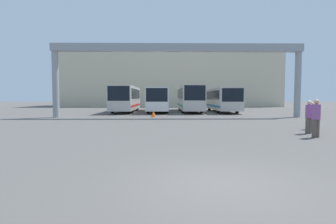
{
  "coord_description": "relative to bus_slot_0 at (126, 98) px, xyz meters",
  "views": [
    {
      "loc": [
        -1.28,
        -5.68,
        1.94
      ],
      "look_at": [
        -0.85,
        22.56,
        0.3
      ],
      "focal_mm": 28.0,
      "sensor_mm": 36.0,
      "label": 1
    }
  ],
  "objects": [
    {
      "name": "bus_slot_3",
      "position": [
        12.34,
        -0.37,
        -0.13
      ],
      "size": [
        2.6,
        10.51,
        2.98
      ],
      "color": "beige",
      "rests_on": "ground"
    },
    {
      "name": "pedestrian_near_left",
      "position": [
        12.56,
        -20.17,
        -0.92
      ],
      "size": [
        0.36,
        0.36,
        1.75
      ],
      "rotation": [
        0.0,
        0.0,
        3.28
      ],
      "color": "brown",
      "rests_on": "ground"
    },
    {
      "name": "bus_slot_1",
      "position": [
        4.11,
        0.34,
        -0.12
      ],
      "size": [
        2.58,
        11.92,
        2.99
      ],
      "color": "silver",
      "rests_on": "ground"
    },
    {
      "name": "pedestrian_mid_right",
      "position": [
        12.14,
        -21.53,
        -0.88
      ],
      "size": [
        0.38,
        0.38,
        1.82
      ],
      "rotation": [
        0.0,
        0.0,
        3.34
      ],
      "color": "brown",
      "rests_on": "ground"
    },
    {
      "name": "ground_plane",
      "position": [
        6.17,
        -28.17,
        -1.85
      ],
      "size": [
        200.0,
        200.0,
        0.0
      ],
      "primitive_type": "plane",
      "color": "#514F4C"
    },
    {
      "name": "bus_slot_2",
      "position": [
        8.23,
        0.53,
        0.05
      ],
      "size": [
        2.55,
        12.31,
        3.29
      ],
      "color": "beige",
      "rests_on": "ground"
    },
    {
      "name": "building_backdrop",
      "position": [
        6.17,
        22.47,
        4.12
      ],
      "size": [
        44.14,
        12.0,
        11.94
      ],
      "color": "beige",
      "rests_on": "ground"
    },
    {
      "name": "overhead_gantry",
      "position": [
        6.17,
        -9.05,
        3.81
      ],
      "size": [
        23.51,
        0.8,
        6.89
      ],
      "color": "gray",
      "rests_on": "ground"
    },
    {
      "name": "traffic_cone",
      "position": [
        3.88,
        -8.79,
        -1.53
      ],
      "size": [
        0.46,
        0.46,
        0.64
      ],
      "color": "orange",
      "rests_on": "ground"
    },
    {
      "name": "pedestrian_mid_left",
      "position": [
        13.75,
        -18.37,
        -1.0
      ],
      "size": [
        0.33,
        0.33,
        1.61
      ],
      "rotation": [
        0.0,
        0.0,
        1.68
      ],
      "color": "navy",
      "rests_on": "ground"
    },
    {
      "name": "bus_slot_0",
      "position": [
        0.0,
        0.0,
        0.0
      ],
      "size": [
        2.61,
        11.25,
        3.21
      ],
      "color": "beige",
      "rests_on": "ground"
    }
  ]
}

